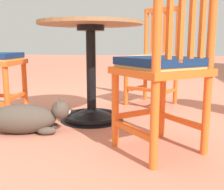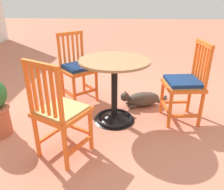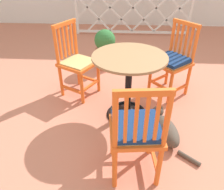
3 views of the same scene
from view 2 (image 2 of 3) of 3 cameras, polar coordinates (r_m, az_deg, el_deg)
ground_plane at (r=2.64m, az=0.44°, el=-6.40°), size 24.00×24.00×0.00m
cafe_table at (r=2.52m, az=0.60°, el=-0.75°), size 0.76×0.76×0.73m
orange_chair_by_planter at (r=1.95m, az=-13.27°, el=-4.44°), size 0.54×0.54×0.91m
orange_chair_near_fence at (r=2.60m, az=18.18°, el=2.68°), size 0.44×0.44×0.91m
orange_chair_tucked_in at (r=3.03m, az=-8.83°, el=6.66°), size 0.56×0.56×0.91m
tabby_cat at (r=2.95m, az=7.31°, el=-1.07°), size 0.42×0.67×0.23m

